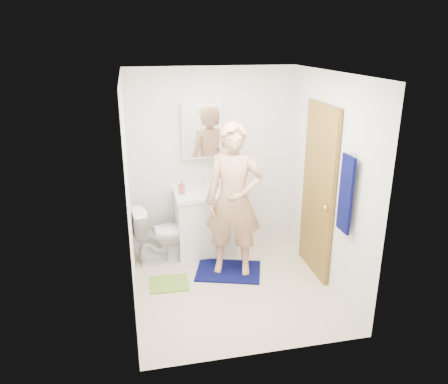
# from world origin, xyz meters

# --- Properties ---
(floor) EXTENTS (2.20, 2.40, 0.02)m
(floor) POSITION_xyz_m (0.00, 0.00, -0.01)
(floor) COLOR beige
(floor) RESTS_ON ground
(ceiling) EXTENTS (2.20, 2.40, 0.02)m
(ceiling) POSITION_xyz_m (0.00, 0.00, 2.41)
(ceiling) COLOR white
(ceiling) RESTS_ON ground
(wall_back) EXTENTS (2.20, 0.02, 2.40)m
(wall_back) POSITION_xyz_m (0.00, 1.21, 1.20)
(wall_back) COLOR silver
(wall_back) RESTS_ON ground
(wall_front) EXTENTS (2.20, 0.02, 2.40)m
(wall_front) POSITION_xyz_m (0.00, -1.21, 1.20)
(wall_front) COLOR silver
(wall_front) RESTS_ON ground
(wall_left) EXTENTS (0.02, 2.40, 2.40)m
(wall_left) POSITION_xyz_m (-1.11, 0.00, 1.20)
(wall_left) COLOR silver
(wall_left) RESTS_ON ground
(wall_right) EXTENTS (0.02, 2.40, 2.40)m
(wall_right) POSITION_xyz_m (1.11, 0.00, 1.20)
(wall_right) COLOR silver
(wall_right) RESTS_ON ground
(vanity_cabinet) EXTENTS (0.75, 0.55, 0.80)m
(vanity_cabinet) POSITION_xyz_m (-0.15, 0.91, 0.40)
(vanity_cabinet) COLOR white
(vanity_cabinet) RESTS_ON floor
(countertop) EXTENTS (0.79, 0.59, 0.05)m
(countertop) POSITION_xyz_m (-0.15, 0.91, 0.83)
(countertop) COLOR white
(countertop) RESTS_ON vanity_cabinet
(sink_basin) EXTENTS (0.40, 0.40, 0.03)m
(sink_basin) POSITION_xyz_m (-0.15, 0.91, 0.84)
(sink_basin) COLOR white
(sink_basin) RESTS_ON countertop
(faucet) EXTENTS (0.03, 0.03, 0.12)m
(faucet) POSITION_xyz_m (-0.15, 1.09, 0.91)
(faucet) COLOR silver
(faucet) RESTS_ON countertop
(medicine_cabinet) EXTENTS (0.50, 0.12, 0.70)m
(medicine_cabinet) POSITION_xyz_m (-0.15, 1.14, 1.60)
(medicine_cabinet) COLOR white
(medicine_cabinet) RESTS_ON wall_back
(mirror_panel) EXTENTS (0.46, 0.01, 0.66)m
(mirror_panel) POSITION_xyz_m (-0.15, 1.08, 1.60)
(mirror_panel) COLOR white
(mirror_panel) RESTS_ON wall_back
(door) EXTENTS (0.05, 0.80, 2.05)m
(door) POSITION_xyz_m (1.07, 0.15, 1.02)
(door) COLOR olive
(door) RESTS_ON ground
(door_knob) EXTENTS (0.07, 0.07, 0.07)m
(door_knob) POSITION_xyz_m (1.03, -0.17, 0.95)
(door_knob) COLOR gold
(door_knob) RESTS_ON door
(towel) EXTENTS (0.03, 0.24, 0.80)m
(towel) POSITION_xyz_m (1.03, -0.57, 1.25)
(towel) COLOR #060A41
(towel) RESTS_ON wall_right
(towel_hook) EXTENTS (0.06, 0.02, 0.02)m
(towel_hook) POSITION_xyz_m (1.07, -0.57, 1.67)
(towel_hook) COLOR silver
(towel_hook) RESTS_ON wall_right
(toilet) EXTENTS (0.77, 0.51, 0.73)m
(toilet) POSITION_xyz_m (-0.74, 0.80, 0.37)
(toilet) COLOR white
(toilet) RESTS_ON floor
(bath_mat) EXTENTS (0.91, 0.76, 0.02)m
(bath_mat) POSITION_xyz_m (0.02, 0.30, 0.01)
(bath_mat) COLOR #060A41
(bath_mat) RESTS_ON floor
(green_rug) EXTENTS (0.46, 0.39, 0.02)m
(green_rug) POSITION_xyz_m (-0.72, 0.16, 0.01)
(green_rug) COLOR #75A637
(green_rug) RESTS_ON floor
(soap_dispenser) EXTENTS (0.09, 0.10, 0.18)m
(soap_dispenser) POSITION_xyz_m (-0.45, 0.90, 0.94)
(soap_dispenser) COLOR #A8524E
(soap_dispenser) RESTS_ON countertop
(toothbrush_cup) EXTENTS (0.13, 0.13, 0.09)m
(toothbrush_cup) POSITION_xyz_m (-0.00, 1.03, 0.89)
(toothbrush_cup) COLOR #743C84
(toothbrush_cup) RESTS_ON countertop
(man) EXTENTS (0.77, 0.63, 1.83)m
(man) POSITION_xyz_m (0.08, 0.29, 0.94)
(man) COLOR tan
(man) RESTS_ON bath_mat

